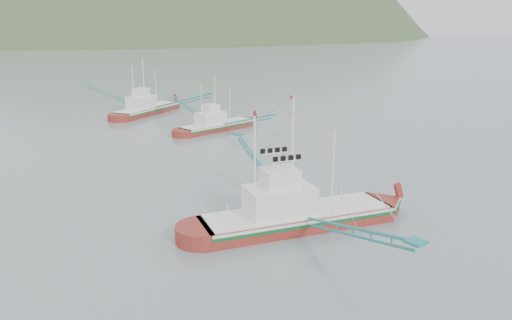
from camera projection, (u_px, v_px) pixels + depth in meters
ground at (299, 212)px, 41.88m from camera, size 1200.00×1200.00×0.00m
main_boat at (296, 201)px, 38.32m from camera, size 15.67×26.85×11.11m
bg_boat_far at (146, 101)px, 86.42m from camera, size 16.28×24.38×10.57m
bg_boat_right at (217, 121)px, 73.44m from camera, size 12.63×22.27×9.05m
headland_right at (194, 38)px, 512.17m from camera, size 684.00×432.00×306.00m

